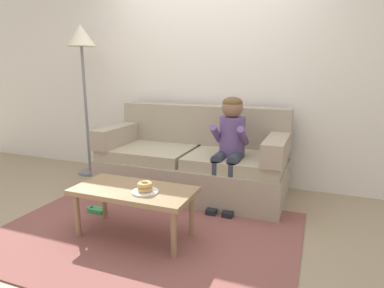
# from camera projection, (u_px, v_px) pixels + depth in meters

# --- Properties ---
(ground) EXTENTS (10.00, 10.00, 0.00)m
(ground) POSITION_uv_depth(u_px,v_px,m) (159.00, 222.00, 3.01)
(ground) COLOR #9E896B
(wall_back) EXTENTS (8.00, 0.10, 2.80)m
(wall_back) POSITION_uv_depth(u_px,v_px,m) (209.00, 66.00, 3.97)
(wall_back) COLOR silver
(wall_back) RESTS_ON ground
(area_rug) EXTENTS (2.50, 1.81, 0.01)m
(area_rug) POSITION_uv_depth(u_px,v_px,m) (145.00, 234.00, 2.78)
(area_rug) COLOR brown
(area_rug) RESTS_ON ground
(couch) EXTENTS (2.03, 0.90, 0.95)m
(couch) POSITION_uv_depth(u_px,v_px,m) (194.00, 162.00, 3.70)
(couch) COLOR tan
(couch) RESTS_ON ground
(coffee_table) EXTENTS (0.99, 0.48, 0.42)m
(coffee_table) POSITION_uv_depth(u_px,v_px,m) (134.00, 194.00, 2.67)
(coffee_table) COLOR #937551
(coffee_table) RESTS_ON ground
(person_child) EXTENTS (0.34, 0.58, 1.10)m
(person_child) POSITION_uv_depth(u_px,v_px,m) (230.00, 141.00, 3.27)
(person_child) COLOR #664C84
(person_child) RESTS_ON ground
(plate) EXTENTS (0.21, 0.21, 0.01)m
(plate) POSITION_uv_depth(u_px,v_px,m) (145.00, 192.00, 2.57)
(plate) COLOR white
(plate) RESTS_ON coffee_table
(donut) EXTENTS (0.14, 0.14, 0.04)m
(donut) POSITION_uv_depth(u_px,v_px,m) (145.00, 189.00, 2.57)
(donut) COLOR tan
(donut) RESTS_ON plate
(donut_second) EXTENTS (0.12, 0.12, 0.04)m
(donut_second) POSITION_uv_depth(u_px,v_px,m) (145.00, 184.00, 2.56)
(donut_second) COLOR tan
(donut_second) RESTS_ON donut
(toy_controller) EXTENTS (0.23, 0.09, 0.05)m
(toy_controller) POSITION_uv_depth(u_px,v_px,m) (98.00, 211.00, 3.19)
(toy_controller) COLOR #339E56
(toy_controller) RESTS_ON ground
(floor_lamp) EXTENTS (0.36, 0.36, 1.90)m
(floor_lamp) POSITION_uv_depth(u_px,v_px,m) (82.00, 50.00, 4.08)
(floor_lamp) COLOR slate
(floor_lamp) RESTS_ON ground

